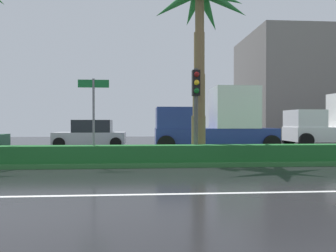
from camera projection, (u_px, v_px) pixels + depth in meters
name	position (u px, v px, depth m)	size (l,w,h in m)	color
ground_plane	(94.00, 160.00, 13.87)	(90.00, 42.00, 0.10)	black
near_lane_divider_stripe	(42.00, 196.00, 6.89)	(81.00, 0.14, 0.01)	white
median_strip	(90.00, 160.00, 12.87)	(85.50, 4.00, 0.15)	#2D6B33
median_hedge	(83.00, 154.00, 11.47)	(76.50, 0.70, 0.60)	#1E6028
palm_tree_centre_left	(200.00, 19.00, 13.08)	(4.13, 4.35, 7.33)	brown
traffic_signal_median_right	(196.00, 97.00, 12.02)	(0.28, 0.43, 3.46)	#4C4C47
street_name_sign	(94.00, 109.00, 11.48)	(1.10, 0.08, 3.00)	slate
car_in_traffic_second	(91.00, 134.00, 19.82)	(4.30, 2.02, 1.72)	silver
box_truck_lead	(216.00, 123.00, 17.32)	(6.40, 2.64, 3.46)	navy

